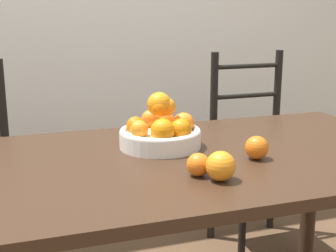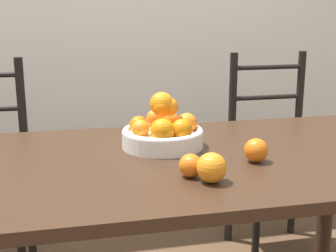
{
  "view_description": "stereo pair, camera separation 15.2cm",
  "coord_description": "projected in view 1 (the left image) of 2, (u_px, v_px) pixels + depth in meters",
  "views": [
    {
      "loc": [
        -0.44,
        -1.36,
        1.24
      ],
      "look_at": [
        0.03,
        0.04,
        0.87
      ],
      "focal_mm": 50.0,
      "sensor_mm": 36.0,
      "label": 1
    },
    {
      "loc": [
        -0.3,
        -1.4,
        1.24
      ],
      "look_at": [
        0.03,
        0.04,
        0.87
      ],
      "focal_mm": 50.0,
      "sensor_mm": 36.0,
      "label": 2
    }
  ],
  "objects": [
    {
      "name": "orange_loose_0",
      "position": [
        257.0,
        148.0,
        1.48
      ],
      "size": [
        0.07,
        0.07,
        0.07
      ],
      "color": "orange",
      "rests_on": "dining_table"
    },
    {
      "name": "chair_right",
      "position": [
        256.0,
        158.0,
        2.45
      ],
      "size": [
        0.42,
        0.4,
        1.03
      ],
      "rotation": [
        0.0,
        0.0,
        0.01
      ],
      "color": "black",
      "rests_on": "ground_plane"
    },
    {
      "name": "orange_loose_1",
      "position": [
        198.0,
        165.0,
        1.33
      ],
      "size": [
        0.07,
        0.07,
        0.07
      ],
      "color": "orange",
      "rests_on": "dining_table"
    },
    {
      "name": "orange_loose_2",
      "position": [
        221.0,
        166.0,
        1.29
      ],
      "size": [
        0.08,
        0.08,
        0.08
      ],
      "color": "orange",
      "rests_on": "dining_table"
    },
    {
      "name": "dining_table",
      "position": [
        163.0,
        187.0,
        1.52
      ],
      "size": [
        1.83,
        0.87,
        0.78
      ],
      "color": "#382316",
      "rests_on": "ground_plane"
    },
    {
      "name": "fruit_bowl",
      "position": [
        161.0,
        131.0,
        1.6
      ],
      "size": [
        0.28,
        0.28,
        0.19
      ],
      "color": "white",
      "rests_on": "dining_table"
    }
  ]
}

